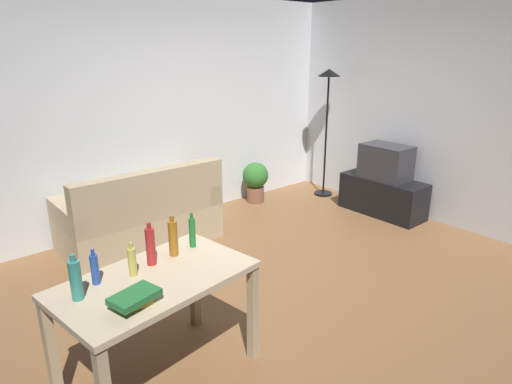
{
  "coord_description": "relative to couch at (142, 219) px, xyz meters",
  "views": [
    {
      "loc": [
        -2.56,
        -2.66,
        2.12
      ],
      "look_at": [
        0.1,
        0.5,
        0.75
      ],
      "focal_mm": 31.18,
      "sensor_mm": 36.0,
      "label": 1
    }
  ],
  "objects": [
    {
      "name": "tv",
      "position": [
        2.86,
        -1.11,
        0.39
      ],
      "size": [
        0.41,
        0.6,
        0.44
      ],
      "rotation": [
        0.0,
        0.0,
        1.57
      ],
      "color": "#2D2D33",
      "rests_on": "tv_stand"
    },
    {
      "name": "book_stack",
      "position": [
        -1.1,
        -2.2,
        0.5
      ],
      "size": [
        0.29,
        0.22,
        0.08
      ],
      "color": "#B7932D",
      "rests_on": "desk"
    },
    {
      "name": "bottle_red",
      "position": [
        -0.8,
        -1.82,
        0.58
      ],
      "size": [
        0.06,
        0.06,
        0.29
      ],
      "color": "#AD2323",
      "rests_on": "desk"
    },
    {
      "name": "bottle_green",
      "position": [
        -0.45,
        -1.76,
        0.56
      ],
      "size": [
        0.05,
        0.05,
        0.25
      ],
      "color": "#1E722D",
      "rests_on": "desk"
    },
    {
      "name": "desk",
      "position": [
        -0.86,
        -1.98,
        0.34
      ],
      "size": [
        1.29,
        0.86,
        0.76
      ],
      "rotation": [
        0.0,
        0.0,
        0.14
      ],
      "color": "#C6B28E",
      "rests_on": "ground_plane"
    },
    {
      "name": "wall_right",
      "position": [
        3.21,
        -1.59,
        1.04
      ],
      "size": [
        0.1,
        4.4,
        2.7
      ],
      "primitive_type": "cube",
      "color": "silver",
      "rests_on": "ground_plane"
    },
    {
      "name": "ground_plane",
      "position": [
        0.61,
        -1.59,
        -0.32
      ],
      "size": [
        5.2,
        4.4,
        0.02
      ],
      "primitive_type": "cube",
      "color": "brown"
    },
    {
      "name": "bottle_amber",
      "position": [
        -0.62,
        -1.79,
        0.58
      ],
      "size": [
        0.06,
        0.06,
        0.29
      ],
      "color": "#9E6019",
      "rests_on": "desk"
    },
    {
      "name": "bottle_squat",
      "position": [
        -0.95,
        -1.87,
        0.55
      ],
      "size": [
        0.05,
        0.05,
        0.22
      ],
      "color": "#BCB24C",
      "rests_on": "desk"
    },
    {
      "name": "tv_stand",
      "position": [
        2.86,
        -1.11,
        -0.07
      ],
      "size": [
        0.44,
        1.1,
        0.48
      ],
      "rotation": [
        0.0,
        0.0,
        1.57
      ],
      "color": "black",
      "rests_on": "ground_plane"
    },
    {
      "name": "wall_rear",
      "position": [
        0.61,
        0.61,
        1.04
      ],
      "size": [
        5.2,
        0.1,
        2.7
      ],
      "primitive_type": "cube",
      "color": "silver",
      "rests_on": "ground_plane"
    },
    {
      "name": "torchiere_lamp",
      "position": [
        2.86,
        -0.09,
        1.1
      ],
      "size": [
        0.32,
        0.32,
        1.81
      ],
      "color": "black",
      "rests_on": "ground_plane"
    },
    {
      "name": "couch",
      "position": [
        0.0,
        0.0,
        0.0
      ],
      "size": [
        1.65,
        0.84,
        0.92
      ],
      "rotation": [
        0.0,
        0.0,
        3.14
      ],
      "color": "tan",
      "rests_on": "ground_plane"
    },
    {
      "name": "bottle_blue",
      "position": [
        -1.17,
        -1.83,
        0.55
      ],
      "size": [
        0.05,
        0.05,
        0.23
      ],
      "color": "#2347A3",
      "rests_on": "desk"
    },
    {
      "name": "bottle_tall",
      "position": [
        -1.31,
        -1.93,
        0.57
      ],
      "size": [
        0.07,
        0.07,
        0.28
      ],
      "color": "teal",
      "rests_on": "desk"
    },
    {
      "name": "potted_plant",
      "position": [
        1.88,
        0.31,
        0.02
      ],
      "size": [
        0.36,
        0.36,
        0.57
      ],
      "color": "brown",
      "rests_on": "ground_plane"
    }
  ]
}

